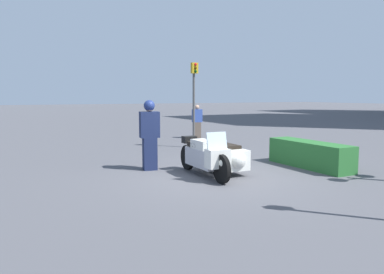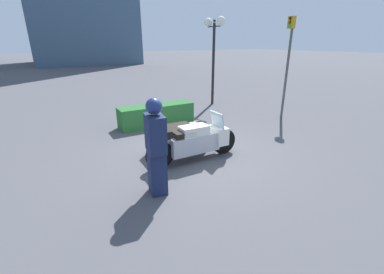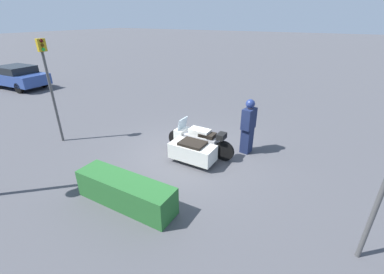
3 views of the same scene
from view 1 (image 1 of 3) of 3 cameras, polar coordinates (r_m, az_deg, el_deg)
ground_plane at (r=9.36m, az=3.65°, el=-6.03°), size 160.00×160.00×0.00m
police_motorcycle at (r=9.49m, az=3.81°, el=-3.00°), size 2.48×1.31×1.16m
officer_rider at (r=10.10m, az=-6.48°, el=0.58°), size 0.39×0.56×1.88m
hedge_bush_curbside at (r=10.98m, az=17.48°, el=-2.55°), size 2.65×0.71×0.72m
traffic_light_far at (r=14.32m, az=0.33°, el=6.89°), size 0.23×0.27×3.23m
pedestrian_bystander at (r=17.58m, az=0.78°, el=2.37°), size 0.33×0.48×1.56m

